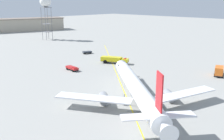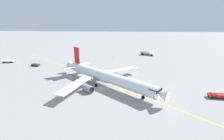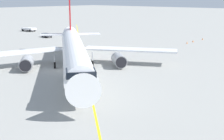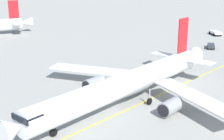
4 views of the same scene
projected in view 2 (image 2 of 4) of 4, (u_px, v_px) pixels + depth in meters
ground_plane at (104, 87)px, 53.96m from camera, size 600.00×600.00×0.00m
airliner_main at (106, 77)px, 54.97m from camera, size 31.57×37.31×11.69m
fuel_tanker_truck at (147, 53)px, 104.31m from camera, size 5.93×9.03×2.87m
ops_pickup_truck at (218, 95)px, 46.34m from camera, size 2.52×5.46×1.41m
pushback_tug_truck at (9, 61)px, 85.99m from camera, size 3.18×5.73×1.30m
baggage_truck_truck at (36, 65)px, 79.27m from camera, size 2.75×4.33×1.22m
taxiway_centreline at (106, 82)px, 58.53m from camera, size 108.05×127.97×0.01m
safety_cone_near at (113, 59)px, 93.13m from camera, size 0.36×0.36×0.55m
safety_cone_mid at (114, 58)px, 96.38m from camera, size 0.36×0.36×0.55m
safety_cone_far at (114, 56)px, 102.05m from camera, size 0.36×0.36×0.55m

